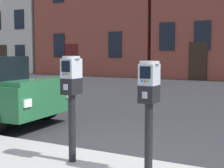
# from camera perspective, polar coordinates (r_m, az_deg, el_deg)

# --- Properties ---
(parking_meter_near_kerb) EXTENTS (0.22, 0.25, 1.31)m
(parking_meter_near_kerb) POSITION_cam_1_polar(r_m,az_deg,el_deg) (4.10, -6.95, -0.93)
(parking_meter_near_kerb) COLOR black
(parking_meter_near_kerb) RESTS_ON sidewalk_slab
(parking_meter_twin_adjacent) EXTENTS (0.22, 0.25, 1.27)m
(parking_meter_twin_adjacent) POSITION_cam_1_polar(r_m,az_deg,el_deg) (3.63, 6.37, -2.28)
(parking_meter_twin_adjacent) COLOR black
(parking_meter_twin_adjacent) RESTS_ON sidewalk_slab
(townhouse_orange_brick) EXTENTS (6.88, 6.21, 10.12)m
(townhouse_orange_brick) POSITION_cam_1_polar(r_m,az_deg,el_deg) (29.30, -14.85, 12.17)
(townhouse_orange_brick) COLOR beige
(townhouse_orange_brick) RESTS_ON ground_plane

